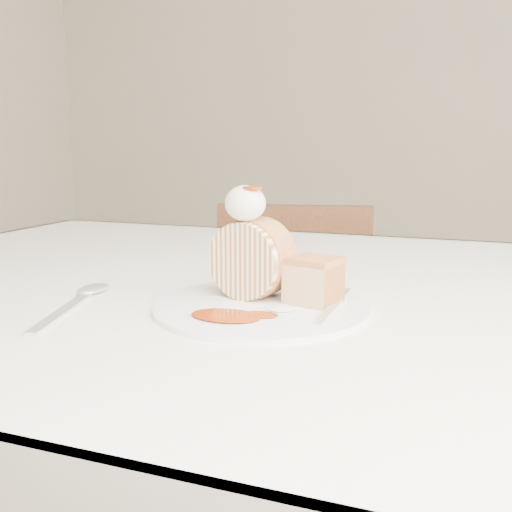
% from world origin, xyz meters
% --- Properties ---
extents(table, '(1.40, 0.90, 0.75)m').
position_xyz_m(table, '(0.00, 0.20, 0.66)').
color(table, silver).
rests_on(table, ground).
extents(chair_far, '(0.44, 0.44, 0.79)m').
position_xyz_m(chair_far, '(-0.20, 0.90, 0.45)').
color(chair_far, brown).
rests_on(chair_far, ground).
extents(plate, '(0.29, 0.29, 0.01)m').
position_xyz_m(plate, '(-0.00, 0.08, 0.75)').
color(plate, white).
rests_on(plate, table).
extents(roulade_slice, '(0.10, 0.07, 0.09)m').
position_xyz_m(roulade_slice, '(-0.02, 0.10, 0.80)').
color(roulade_slice, '#FFE2B1').
rests_on(roulade_slice, plate).
extents(cake_chunk, '(0.06, 0.06, 0.04)m').
position_xyz_m(cake_chunk, '(0.05, 0.10, 0.78)').
color(cake_chunk, '#CF884E').
rests_on(cake_chunk, plate).
extents(whipped_cream, '(0.05, 0.05, 0.04)m').
position_xyz_m(whipped_cream, '(-0.03, 0.09, 0.86)').
color(whipped_cream, white).
rests_on(whipped_cream, roulade_slice).
extents(caramel_drizzle, '(0.02, 0.02, 0.01)m').
position_xyz_m(caramel_drizzle, '(-0.02, 0.09, 0.89)').
color(caramel_drizzle, '#8F2A05').
rests_on(caramel_drizzle, whipped_cream).
extents(caramel_pool, '(0.08, 0.07, 0.00)m').
position_xyz_m(caramel_pool, '(-0.02, 0.02, 0.76)').
color(caramel_pool, '#8F2A05').
rests_on(caramel_pool, plate).
extents(fork, '(0.02, 0.14, 0.00)m').
position_xyz_m(fork, '(0.07, 0.07, 0.76)').
color(fork, silver).
rests_on(fork, plate).
extents(spoon, '(0.07, 0.18, 0.00)m').
position_xyz_m(spoon, '(-0.20, -0.02, 0.75)').
color(spoon, silver).
rests_on(spoon, table).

